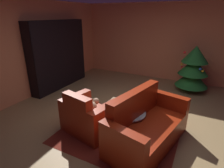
{
  "coord_description": "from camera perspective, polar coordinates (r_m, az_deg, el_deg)",
  "views": [
    {
      "loc": [
        1.28,
        -3.17,
        2.22
      ],
      "look_at": [
        -0.29,
        -0.1,
        0.89
      ],
      "focal_mm": 29.13,
      "sensor_mm": 36.0,
      "label": 1
    }
  ],
  "objects": [
    {
      "name": "ground_plane",
      "position": [
        4.07,
        4.37,
        -12.0
      ],
      "size": [
        7.97,
        7.97,
        0.0
      ],
      "primitive_type": "plane",
      "color": "#91754B"
    },
    {
      "name": "wall_back",
      "position": [
        6.71,
        16.21,
        12.41
      ],
      "size": [
        6.02,
        0.06,
        2.61
      ],
      "primitive_type": "cube",
      "color": "#D07D54",
      "rests_on": "ground"
    },
    {
      "name": "wall_left",
      "position": [
        5.39,
        -26.21,
        9.16
      ],
      "size": [
        0.06,
        6.76,
        2.61
      ],
      "primitive_type": "cube",
      "color": "#D07D54",
      "rests_on": "ground"
    },
    {
      "name": "area_rug",
      "position": [
        3.77,
        2.06,
        -14.96
      ],
      "size": [
        2.23,
        1.87,
        0.01
      ],
      "primitive_type": "cube",
      "color": "maroon",
      "rests_on": "ground"
    },
    {
      "name": "bookshelf_unit",
      "position": [
        6.03,
        -15.48,
        8.79
      ],
      "size": [
        0.33,
        2.17,
        2.07
      ],
      "color": "black",
      "rests_on": "ground"
    },
    {
      "name": "armchair_red",
      "position": [
        3.69,
        -7.36,
        -10.14
      ],
      "size": [
        1.11,
        0.93,
        0.87
      ],
      "color": "maroon",
      "rests_on": "ground"
    },
    {
      "name": "couch_red",
      "position": [
        3.41,
        10.62,
        -13.1
      ],
      "size": [
        1.16,
        1.86,
        0.96
      ],
      "color": "maroon",
      "rests_on": "ground"
    },
    {
      "name": "coffee_table",
      "position": [
        3.56,
        5.26,
        -9.43
      ],
      "size": [
        0.66,
        0.66,
        0.47
      ],
      "color": "black",
      "rests_on": "ground"
    },
    {
      "name": "book_stack_on_table",
      "position": [
        3.55,
        4.94,
        -7.85
      ],
      "size": [
        0.21,
        0.17,
        0.08
      ],
      "color": "#35824D",
      "rests_on": "coffee_table"
    },
    {
      "name": "bottle_on_table",
      "position": [
        3.57,
        2.96,
        -6.15
      ],
      "size": [
        0.07,
        0.07,
        0.31
      ],
      "color": "#22522C",
      "rests_on": "coffee_table"
    },
    {
      "name": "decorated_tree",
      "position": [
        5.95,
        24.18,
        4.53
      ],
      "size": [
        0.96,
        0.96,
        1.38
      ],
      "color": "brown",
      "rests_on": "ground"
    }
  ]
}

